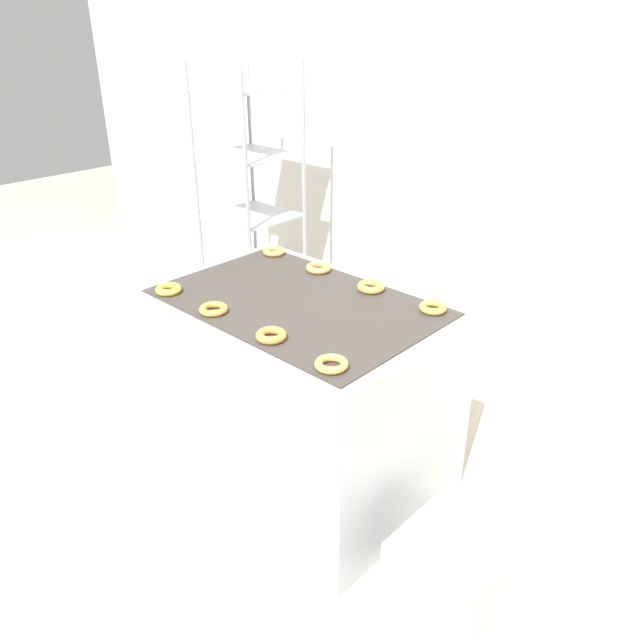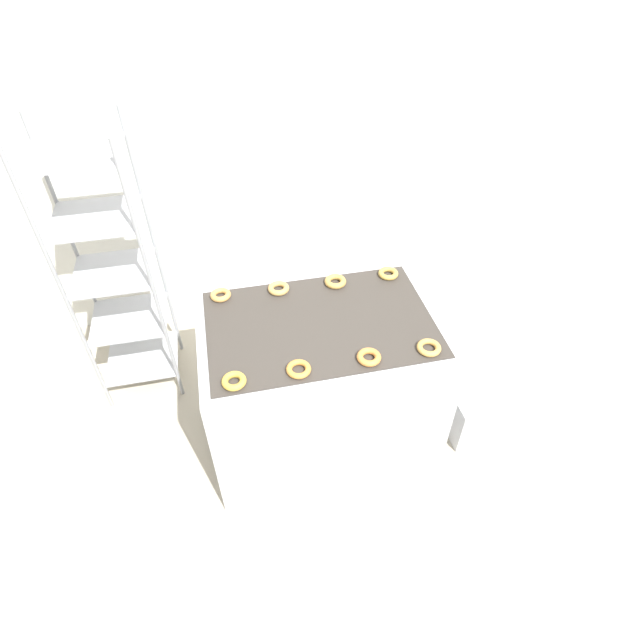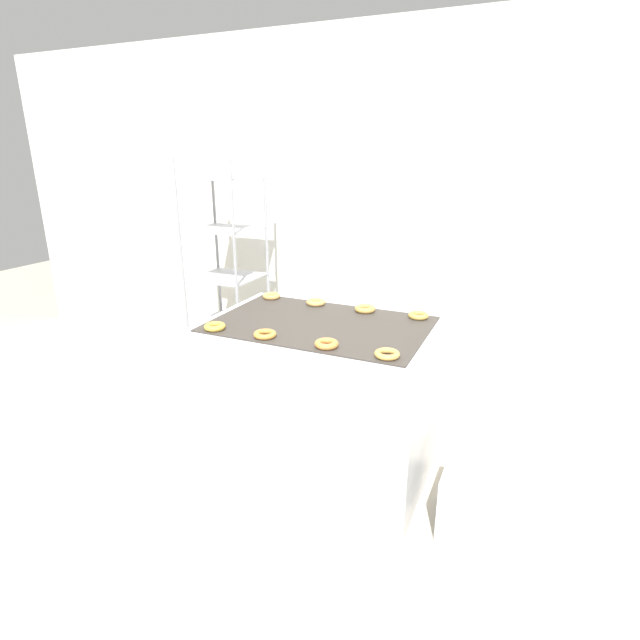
% 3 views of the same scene
% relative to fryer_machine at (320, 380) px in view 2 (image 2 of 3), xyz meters
% --- Properties ---
extents(ground_plane, '(14.00, 14.00, 0.00)m').
position_rel_fryer_machine_xyz_m(ground_plane, '(-0.00, -0.70, -0.47)').
color(ground_plane, '#B2A893').
extents(wall_back, '(8.00, 0.05, 2.80)m').
position_rel_fryer_machine_xyz_m(wall_back, '(-0.00, 1.42, 0.93)').
color(wall_back, silver).
rests_on(wall_back, ground_plane).
extents(fryer_machine, '(1.33, 0.91, 0.94)m').
position_rel_fryer_machine_xyz_m(fryer_machine, '(0.00, 0.00, 0.00)').
color(fryer_machine, '#B7BABF').
rests_on(fryer_machine, ground_plane).
extents(baking_rack_cart, '(0.51, 0.49, 1.84)m').
position_rel_fryer_machine_xyz_m(baking_rack_cart, '(-1.13, 0.73, 0.46)').
color(baking_rack_cart, gray).
rests_on(baking_rack_cart, ground_plane).
extents(glaze_bin, '(0.38, 0.39, 0.34)m').
position_rel_fryer_machine_xyz_m(glaze_bin, '(0.99, -0.18, -0.30)').
color(glaze_bin, '#B7BABF').
rests_on(glaze_bin, ground_plane).
extents(donut_near_left, '(0.12, 0.12, 0.03)m').
position_rel_fryer_machine_xyz_m(donut_near_left, '(-0.49, -0.33, 0.49)').
color(donut_near_left, gold).
rests_on(donut_near_left, fryer_machine).
extents(donut_near_midleft, '(0.12, 0.12, 0.03)m').
position_rel_fryer_machine_xyz_m(donut_near_midleft, '(-0.18, -0.32, 0.49)').
color(donut_near_midleft, '#D08939').
rests_on(donut_near_midleft, fryer_machine).
extents(donut_near_midright, '(0.12, 0.12, 0.03)m').
position_rel_fryer_machine_xyz_m(donut_near_midright, '(0.18, -0.32, 0.49)').
color(donut_near_midright, '#D2843C').
rests_on(donut_near_midright, fryer_machine).
extents(donut_near_right, '(0.12, 0.12, 0.03)m').
position_rel_fryer_machine_xyz_m(donut_near_right, '(0.50, -0.32, 0.49)').
color(donut_near_right, gold).
rests_on(donut_near_right, fryer_machine).
extents(donut_far_left, '(0.12, 0.12, 0.03)m').
position_rel_fryer_machine_xyz_m(donut_far_left, '(-0.51, 0.34, 0.49)').
color(donut_far_left, '#C89048').
rests_on(donut_far_left, fryer_machine).
extents(donut_far_midleft, '(0.12, 0.12, 0.03)m').
position_rel_fryer_machine_xyz_m(donut_far_midleft, '(-0.17, 0.33, 0.49)').
color(donut_far_midleft, tan).
rests_on(donut_far_midleft, fryer_machine).
extents(donut_far_midright, '(0.13, 0.13, 0.04)m').
position_rel_fryer_machine_xyz_m(donut_far_midright, '(0.16, 0.32, 0.49)').
color(donut_far_midright, '#BB8E43').
rests_on(donut_far_midright, fryer_machine).
extents(donut_far_right, '(0.12, 0.12, 0.03)m').
position_rel_fryer_machine_xyz_m(donut_far_right, '(0.50, 0.33, 0.49)').
color(donut_far_right, gold).
rests_on(donut_far_right, fryer_machine).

